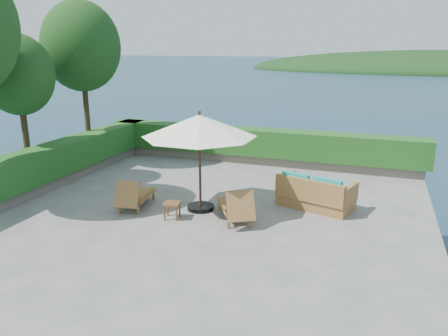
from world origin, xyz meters
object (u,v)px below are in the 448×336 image
(wicker_loveseat, at_px, (315,195))
(lounge_left, at_px, (135,195))
(side_table, at_px, (172,205))
(lounge_right, at_px, (236,206))
(patio_umbrella, at_px, (199,127))

(wicker_loveseat, bearing_deg, lounge_left, -143.60)
(lounge_left, bearing_deg, wicker_loveseat, 11.08)
(side_table, xyz_separation_m, wicker_loveseat, (3.45, 2.07, 0.03))
(side_table, height_order, wicker_loveseat, wicker_loveseat)
(lounge_right, bearing_deg, patio_umbrella, 129.08)
(lounge_right, xyz_separation_m, side_table, (-1.65, -0.42, -0.04))
(patio_umbrella, xyz_separation_m, lounge_left, (-1.80, -0.52, -1.97))
(wicker_loveseat, bearing_deg, side_table, -132.36)
(patio_umbrella, bearing_deg, side_table, -117.61)
(side_table, bearing_deg, patio_umbrella, 62.39)
(lounge_left, bearing_deg, lounge_right, -7.32)
(lounge_left, distance_m, lounge_right, 2.99)
(lounge_right, distance_m, side_table, 1.70)
(patio_umbrella, bearing_deg, lounge_left, -163.94)
(side_table, relative_size, wicker_loveseat, 0.22)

